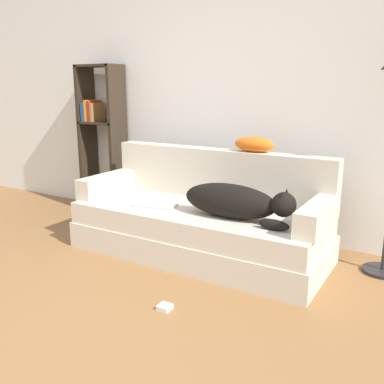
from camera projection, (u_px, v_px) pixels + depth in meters
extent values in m
plane|color=olive|center=(7.00, 374.00, 2.00)|extent=(20.00, 20.00, 0.00)
cube|color=white|center=(238.00, 81.00, 3.73)|extent=(7.97, 0.06, 2.70)
cube|color=beige|center=(198.00, 241.00, 3.41)|extent=(2.00, 0.82, 0.21)
cube|color=beige|center=(198.00, 219.00, 3.35)|extent=(1.96, 0.78, 0.17)
cube|color=beige|center=(219.00, 174.00, 3.57)|extent=(1.96, 0.15, 0.42)
cube|color=beige|center=(108.00, 184.00, 3.77)|extent=(0.15, 0.63, 0.17)
cube|color=beige|center=(318.00, 216.00, 2.85)|extent=(0.15, 0.63, 0.17)
ellipsoid|color=black|center=(229.00, 201.00, 3.07)|extent=(0.72, 0.23, 0.25)
sphere|color=black|center=(284.00, 205.00, 2.86)|extent=(0.17, 0.17, 0.17)
cone|color=black|center=(282.00, 197.00, 2.81)|extent=(0.06, 0.06, 0.08)
cone|color=black|center=(287.00, 194.00, 2.89)|extent=(0.06, 0.06, 0.08)
ellipsoid|color=black|center=(274.00, 225.00, 2.81)|extent=(0.22, 0.06, 0.07)
cube|color=#B7B7BC|center=(156.00, 204.00, 3.41)|extent=(0.38, 0.30, 0.02)
ellipsoid|color=orange|center=(254.00, 144.00, 3.37)|extent=(0.32, 0.16, 0.12)
cube|color=#2D2319|center=(88.00, 139.00, 4.56)|extent=(0.04, 0.26, 1.52)
cube|color=#2D2319|center=(118.00, 142.00, 4.34)|extent=(0.04, 0.26, 1.52)
cube|color=#2D2319|center=(99.00, 66.00, 4.27)|extent=(0.44, 0.26, 0.02)
cube|color=#2D2319|center=(102.00, 123.00, 4.41)|extent=(0.44, 0.26, 0.02)
cube|color=#234C93|center=(89.00, 112.00, 4.45)|extent=(0.04, 0.20, 0.19)
cube|color=gold|center=(92.00, 111.00, 4.42)|extent=(0.03, 0.20, 0.22)
cube|color=red|center=(94.00, 111.00, 4.40)|extent=(0.03, 0.20, 0.21)
cube|color=olive|center=(97.00, 112.00, 4.39)|extent=(0.03, 0.20, 0.19)
cylinder|color=#232326|center=(382.00, 271.00, 3.09)|extent=(0.27, 0.27, 0.02)
cube|color=silver|center=(165.00, 307.00, 2.57)|extent=(0.08, 0.08, 0.03)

